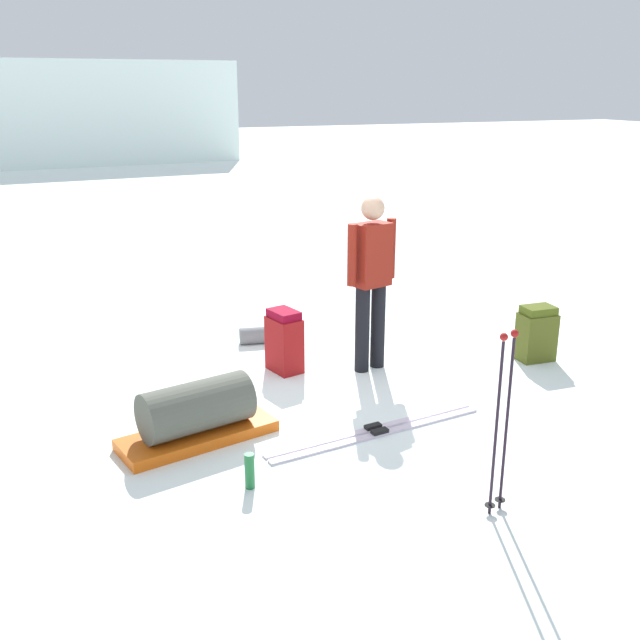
# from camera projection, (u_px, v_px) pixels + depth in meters

# --- Properties ---
(ground_plane) EXTENTS (80.00, 80.00, 0.00)m
(ground_plane) POSITION_uv_depth(u_px,v_px,m) (320.00, 393.00, 6.63)
(ground_plane) COLOR white
(skier_standing) EXTENTS (0.55, 0.30, 1.70)m
(skier_standing) POSITION_uv_depth(u_px,v_px,m) (371.00, 275.00, 6.91)
(skier_standing) COLOR black
(skier_standing) RESTS_ON ground_plane
(ski_pair_near) EXTENTS (1.95, 0.39, 0.05)m
(ski_pair_near) POSITION_uv_depth(u_px,v_px,m) (376.00, 431.00, 5.88)
(ski_pair_near) COLOR silver
(ski_pair_near) RESTS_ON ground_plane
(backpack_large_dark) EXTENTS (0.36, 0.27, 0.57)m
(backpack_large_dark) POSITION_uv_depth(u_px,v_px,m) (536.00, 334.00, 7.35)
(backpack_large_dark) COLOR #4C5319
(backpack_large_dark) RESTS_ON ground_plane
(backpack_bright) EXTENTS (0.31, 0.40, 0.62)m
(backpack_bright) POSITION_uv_depth(u_px,v_px,m) (284.00, 341.00, 7.06)
(backpack_bright) COLOR maroon
(backpack_bright) RESTS_ON ground_plane
(ski_poles_planted_near) EXTENTS (0.17, 0.10, 1.25)m
(ski_poles_planted_near) POSITION_uv_depth(u_px,v_px,m) (503.00, 414.00, 4.60)
(ski_poles_planted_near) COLOR black
(ski_poles_planted_near) RESTS_ON ground_plane
(gear_sled) EXTENTS (1.30, 0.71, 0.49)m
(gear_sled) POSITION_uv_depth(u_px,v_px,m) (197.00, 414.00, 5.69)
(gear_sled) COLOR #E05B11
(gear_sled) RESTS_ON ground_plane
(sleeping_mat_rolled) EXTENTS (0.57, 0.28, 0.18)m
(sleeping_mat_rolled) POSITION_uv_depth(u_px,v_px,m) (265.00, 335.00, 7.89)
(sleeping_mat_rolled) COLOR slate
(sleeping_mat_rolled) RESTS_ON ground_plane
(thermos_bottle) EXTENTS (0.07, 0.07, 0.26)m
(thermos_bottle) POSITION_uv_depth(u_px,v_px,m) (250.00, 471.00, 5.04)
(thermos_bottle) COLOR #1E6A35
(thermos_bottle) RESTS_ON ground_plane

